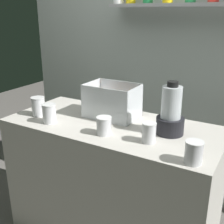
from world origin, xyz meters
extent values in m
cube|color=beige|center=(0.00, 0.00, 0.45)|extent=(1.40, 0.64, 0.90)
cube|color=silver|center=(0.00, 0.77, 1.25)|extent=(2.60, 0.04, 2.50)
cube|color=silver|center=(0.18, 0.65, 1.63)|extent=(1.05, 0.20, 0.02)
cube|color=white|center=(-0.07, 0.12, 0.90)|extent=(0.35, 0.24, 0.01)
cube|color=white|center=(-0.07, 0.00, 1.01)|extent=(0.35, 0.01, 0.23)
cube|color=white|center=(-0.07, 0.23, 1.01)|extent=(0.35, 0.01, 0.23)
cube|color=white|center=(-0.24, 0.12, 1.01)|extent=(0.01, 0.24, 0.23)
cube|color=white|center=(0.11, 0.12, 1.01)|extent=(0.01, 0.24, 0.23)
cone|color=orange|center=(-0.01, 0.11, 0.93)|extent=(0.17, 0.15, 0.03)
cone|color=orange|center=(-0.11, 0.10, 0.92)|extent=(0.15, 0.11, 0.03)
cone|color=orange|center=(-0.11, 0.12, 0.92)|extent=(0.09, 0.19, 0.02)
cone|color=orange|center=(-0.06, 0.11, 0.92)|extent=(0.15, 0.15, 0.03)
cone|color=orange|center=(-0.04, 0.12, 0.95)|extent=(0.18, 0.09, 0.03)
cone|color=orange|center=(0.01, 0.10, 0.95)|extent=(0.07, 0.16, 0.03)
cone|color=orange|center=(-0.09, 0.11, 0.96)|extent=(0.09, 0.14, 0.04)
cone|color=orange|center=(-0.09, 0.13, 0.96)|extent=(0.14, 0.13, 0.03)
cone|color=orange|center=(-0.04, 0.12, 0.99)|extent=(0.18, 0.05, 0.03)
cylinder|color=black|center=(0.38, 0.04, 0.95)|extent=(0.17, 0.17, 0.10)
cylinder|color=silver|center=(0.38, 0.04, 1.09)|extent=(0.12, 0.12, 0.19)
cylinder|color=orange|center=(0.38, 0.04, 1.02)|extent=(0.11, 0.11, 0.04)
cylinder|color=black|center=(0.38, 0.04, 1.20)|extent=(0.06, 0.06, 0.03)
cylinder|color=white|center=(-0.52, -0.12, 0.96)|extent=(0.09, 0.09, 0.13)
cylinder|color=maroon|center=(-0.52, -0.12, 0.94)|extent=(0.08, 0.08, 0.08)
cylinder|color=white|center=(-0.52, -0.12, 1.03)|extent=(0.09, 0.09, 0.01)
cylinder|color=white|center=(-0.36, -0.19, 0.96)|extent=(0.09, 0.09, 0.12)
cylinder|color=red|center=(-0.36, -0.19, 0.95)|extent=(0.08, 0.08, 0.10)
cylinder|color=white|center=(-0.36, -0.19, 1.02)|extent=(0.09, 0.09, 0.01)
cylinder|color=white|center=(0.04, -0.17, 0.95)|extent=(0.09, 0.09, 0.10)
cylinder|color=yellow|center=(0.04, -0.17, 0.94)|extent=(0.08, 0.08, 0.07)
cylinder|color=white|center=(0.04, -0.17, 1.00)|extent=(0.09, 0.09, 0.01)
cylinder|color=white|center=(0.32, -0.14, 0.95)|extent=(0.08, 0.08, 0.11)
cylinder|color=red|center=(0.32, -0.14, 0.95)|extent=(0.07, 0.07, 0.10)
cylinder|color=white|center=(0.32, -0.14, 1.01)|extent=(0.08, 0.08, 0.01)
cylinder|color=white|center=(0.59, -0.25, 0.95)|extent=(0.09, 0.09, 0.11)
cylinder|color=yellow|center=(0.59, -0.25, 0.94)|extent=(0.08, 0.08, 0.07)
cylinder|color=white|center=(0.59, -0.25, 1.01)|extent=(0.09, 0.09, 0.01)
camera|label=1|loc=(0.87, -1.49, 1.59)|focal=45.68mm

